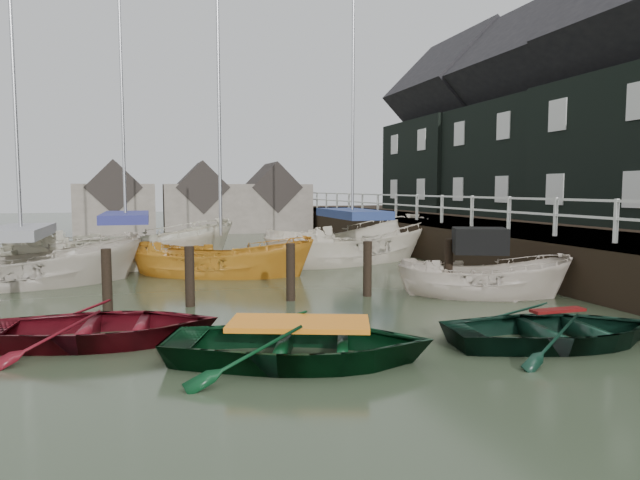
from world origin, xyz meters
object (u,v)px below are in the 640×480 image
object	(u,v)px
motorboat	(482,293)
sailboat_d	(352,259)
rowboat_green	(299,362)
sailboat_b	(127,265)
rowboat_dkgreen	(557,344)
sailboat_c	(222,275)
sailboat_a	(23,283)
rowboat_red	(102,343)

from	to	relation	value
motorboat	sailboat_d	world-z (taller)	sailboat_d
rowboat_green	sailboat_b	bearing A→B (deg)	33.04
rowboat_dkgreen	sailboat_c	xyz separation A→B (m)	(-4.67, 9.81, 0.01)
sailboat_b	motorboat	bearing A→B (deg)	-142.32
sailboat_c	rowboat_dkgreen	bearing A→B (deg)	-130.47
rowboat_dkgreen	sailboat_b	xyz separation A→B (m)	(-7.60, 12.60, 0.06)
motorboat	sailboat_a	xyz separation A→B (m)	(-11.50, 5.15, -0.03)
rowboat_dkgreen	motorboat	xyz separation A→B (m)	(1.24, 4.28, 0.10)
rowboat_red	sailboat_a	xyz separation A→B (m)	(-2.62, 7.03, 0.06)
sailboat_b	sailboat_d	distance (m)	8.12
rowboat_green	sailboat_b	size ratio (longest dim) A/B	0.38
rowboat_dkgreen	sailboat_a	size ratio (longest dim) A/B	0.34
rowboat_green	motorboat	xyz separation A→B (m)	(5.82, 3.98, 0.10)
rowboat_dkgreen	sailboat_c	bearing A→B (deg)	33.06
rowboat_green	sailboat_a	bearing A→B (deg)	51.15
sailboat_b	rowboat_green	bearing A→B (deg)	-175.24
rowboat_dkgreen	sailboat_c	world-z (taller)	sailboat_c
rowboat_red	sailboat_d	distance (m)	12.56
rowboat_red	sailboat_d	size ratio (longest dim) A/B	0.31
motorboat	rowboat_red	bearing A→B (deg)	125.61
rowboat_green	sailboat_a	xyz separation A→B (m)	(-5.68, 9.13, 0.06)
sailboat_d	sailboat_b	bearing A→B (deg)	63.14
rowboat_red	rowboat_dkgreen	size ratio (longest dim) A/B	1.04
rowboat_red	sailboat_b	distance (m)	10.20
sailboat_c	sailboat_d	bearing A→B (deg)	-43.28
rowboat_red	motorboat	xyz separation A→B (m)	(8.89, 1.87, 0.10)
rowboat_green	motorboat	world-z (taller)	motorboat
sailboat_b	sailboat_d	world-z (taller)	sailboat_d
rowboat_green	rowboat_dkgreen	bearing A→B (deg)	-74.50
motorboat	sailboat_c	distance (m)	8.09
sailboat_a	rowboat_green	bearing A→B (deg)	-159.07
sailboat_a	rowboat_red	bearing A→B (deg)	-170.56
rowboat_green	sailboat_a	distance (m)	10.75
sailboat_a	sailboat_b	world-z (taller)	sailboat_a
rowboat_red	rowboat_green	distance (m)	3.72
rowboat_dkgreen	sailboat_a	distance (m)	13.94
rowboat_red	sailboat_b	size ratio (longest dim) A/B	0.37
rowboat_red	sailboat_c	world-z (taller)	sailboat_c
rowboat_green	rowboat_dkgreen	xyz separation A→B (m)	(4.58, -0.30, 0.00)
sailboat_a	motorboat	bearing A→B (deg)	-125.11
sailboat_b	sailboat_c	size ratio (longest dim) A/B	1.13
rowboat_green	sailboat_c	distance (m)	9.51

